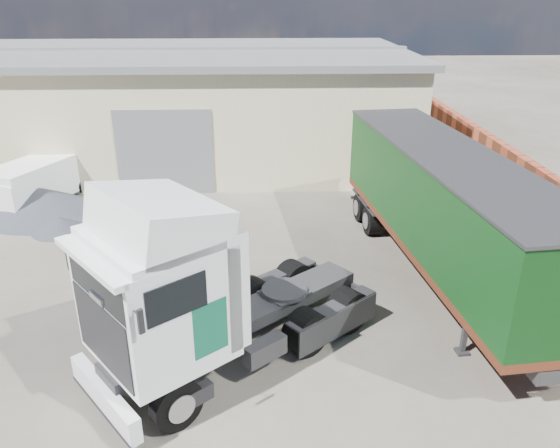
{
  "coord_description": "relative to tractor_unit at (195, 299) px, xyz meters",
  "views": [
    {
      "loc": [
        2.01,
        -12.13,
        8.13
      ],
      "look_at": [
        2.55,
        3.0,
        1.53
      ],
      "focal_mm": 35.0,
      "sensor_mm": 36.0,
      "label": 1
    }
  ],
  "objects": [
    {
      "name": "warehouse",
      "position": [
        -6.53,
        17.94,
        0.71
      ],
      "size": [
        30.6,
        12.6,
        5.42
      ],
      "color": "beige",
      "rests_on": "ground"
    },
    {
      "name": "panel_van",
      "position": [
        -7.61,
        10.93,
        -1.04
      ],
      "size": [
        3.34,
        4.65,
        1.76
      ],
      "rotation": [
        0.0,
        0.0,
        -0.42
      ],
      "color": "black",
      "rests_on": "ground"
    },
    {
      "name": "box_trailer",
      "position": [
        6.74,
        4.38,
        0.44
      ],
      "size": [
        3.71,
        11.97,
        3.92
      ],
      "rotation": [
        0.0,
        0.0,
        0.1
      ],
      "color": "#2D2D30",
      "rests_on": "ground"
    },
    {
      "name": "gravel_heap",
      "position": [
        -7.33,
        9.98,
        -1.44
      ],
      "size": [
        6.91,
        6.91,
        1.1
      ],
      "rotation": [
        0.0,
        0.0,
        -0.4
      ],
      "color": "#21232C",
      "rests_on": "ground"
    },
    {
      "name": "tractor_unit",
      "position": [
        0.0,
        0.0,
        0.0
      ],
      "size": [
        6.9,
        6.31,
        4.64
      ],
      "rotation": [
        0.0,
        0.0,
        -0.89
      ],
      "color": "black",
      "rests_on": "ground"
    },
    {
      "name": "brick_boundary_wall",
      "position": [
        10.97,
        7.94,
        -0.7
      ],
      "size": [
        0.35,
        26.0,
        2.5
      ],
      "primitive_type": "cube",
      "color": "#984426",
      "rests_on": "ground"
    },
    {
      "name": "ground",
      "position": [
        -0.53,
        1.94,
        -1.95
      ],
      "size": [
        120.0,
        120.0,
        0.0
      ],
      "primitive_type": "plane",
      "color": "#2B2823",
      "rests_on": "ground"
    }
  ]
}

